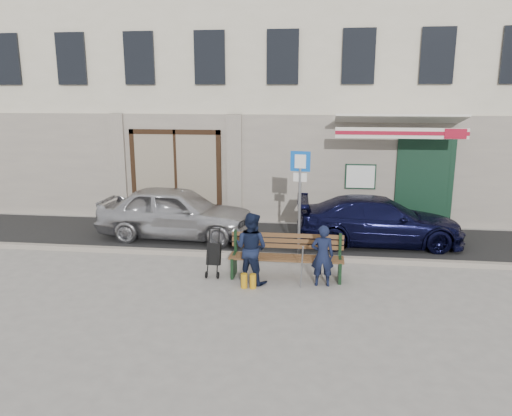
% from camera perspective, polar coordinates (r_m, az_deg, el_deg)
% --- Properties ---
extents(ground, '(80.00, 80.00, 0.00)m').
position_cam_1_polar(ground, '(10.46, 0.69, -8.47)').
color(ground, '#9E9991').
rests_on(ground, ground).
extents(asphalt_lane, '(60.00, 3.20, 0.01)m').
position_cam_1_polar(asphalt_lane, '(13.38, 2.23, -3.56)').
color(asphalt_lane, '#282828').
rests_on(asphalt_lane, ground).
extents(curb, '(60.00, 0.18, 0.12)m').
position_cam_1_polar(curb, '(11.84, 1.54, -5.53)').
color(curb, '#9E9384').
rests_on(curb, ground).
extents(building, '(20.00, 8.27, 10.00)m').
position_cam_1_polar(building, '(18.18, 3.98, 16.70)').
color(building, beige).
rests_on(building, ground).
extents(car_silver, '(4.22, 1.87, 1.41)m').
position_cam_1_polar(car_silver, '(13.51, -9.13, -0.47)').
color(car_silver, '#BCBCC1').
rests_on(car_silver, ground).
extents(car_navy, '(4.29, 1.88, 1.23)m').
position_cam_1_polar(car_navy, '(13.21, 13.90, -1.43)').
color(car_navy, black).
rests_on(car_navy, ground).
extents(parking_sign, '(0.46, 0.12, 2.52)m').
position_cam_1_polar(parking_sign, '(11.70, 5.04, 2.37)').
color(parking_sign, gray).
rests_on(parking_sign, ground).
extents(bench, '(2.40, 1.17, 0.98)m').
position_cam_1_polar(bench, '(10.57, 3.23, -5.62)').
color(bench, brown).
rests_on(bench, ground).
extents(man, '(0.48, 0.33, 1.27)m').
position_cam_1_polar(man, '(10.18, 7.60, -5.42)').
color(man, '#121832').
rests_on(man, ground).
extents(woman, '(0.88, 0.80, 1.48)m').
position_cam_1_polar(woman, '(10.23, -0.55, -4.58)').
color(woman, '#131B34').
rests_on(woman, ground).
extents(stroller, '(0.30, 0.43, 1.01)m').
position_cam_1_polar(stroller, '(10.74, -4.85, -5.39)').
color(stroller, black).
rests_on(stroller, ground).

